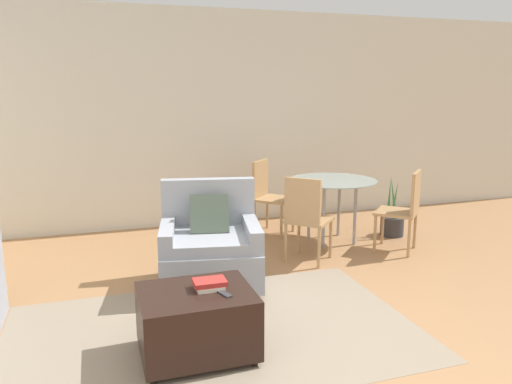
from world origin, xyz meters
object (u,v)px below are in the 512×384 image
(dining_chair_near_left, at_px, (306,214))
(dining_chair_far_left, at_px, (268,192))
(dining_chair_near_right, at_px, (405,206))
(book_stack, at_px, (210,284))
(ottoman, at_px, (197,320))
(dining_table, at_px, (332,188))
(potted_plant_small, at_px, (392,222))
(tv_remote_primary, at_px, (224,293))
(armchair, at_px, (210,247))

(dining_chair_near_left, relative_size, dining_chair_far_left, 1.00)
(dining_chair_near_right, bearing_deg, book_stack, -150.31)
(ottoman, relative_size, dining_table, 0.74)
(dining_table, distance_m, potted_plant_small, 0.95)
(book_stack, xyz_separation_m, potted_plant_small, (2.72, 2.00, -0.32))
(ottoman, relative_size, dining_chair_far_left, 0.83)
(ottoman, xyz_separation_m, tv_remote_primary, (0.16, -0.09, 0.21))
(armchair, relative_size, dining_chair_near_left, 1.12)
(ottoman, relative_size, tv_remote_primary, 4.88)
(armchair, distance_m, dining_chair_near_left, 1.10)
(tv_remote_primary, distance_m, dining_table, 2.81)
(ottoman, distance_m, book_stack, 0.26)
(tv_remote_primary, distance_m, potted_plant_small, 3.41)
(dining_table, bearing_deg, armchair, -152.58)
(dining_table, relative_size, potted_plant_small, 1.35)
(dining_table, bearing_deg, dining_chair_near_left, -135.00)
(ottoman, xyz_separation_m, potted_plant_small, (2.82, 2.02, -0.08))
(ottoman, xyz_separation_m, dining_chair_near_left, (1.42, 1.44, 0.27))
(ottoman, bearing_deg, armchair, 72.76)
(ottoman, bearing_deg, book_stack, 11.19)
(dining_table, xyz_separation_m, dining_chair_far_left, (-0.58, 0.58, -0.13))
(armchair, relative_size, dining_chair_far_left, 1.12)
(dining_chair_far_left, height_order, potted_plant_small, dining_chair_far_left)
(dining_table, bearing_deg, book_stack, -133.56)
(armchair, bearing_deg, potted_plant_small, 18.94)
(dining_chair_near_left, bearing_deg, ottoman, -134.61)
(dining_chair_far_left, relative_size, potted_plant_small, 1.20)
(armchair, distance_m, dining_table, 1.87)
(dining_chair_near_left, relative_size, potted_plant_small, 1.20)
(tv_remote_primary, bearing_deg, dining_chair_near_left, 50.69)
(tv_remote_primary, relative_size, dining_chair_near_right, 0.17)
(dining_chair_near_left, height_order, potted_plant_small, dining_chair_near_left)
(dining_chair_near_right, xyz_separation_m, potted_plant_small, (0.23, 0.58, -0.35))
(dining_table, bearing_deg, potted_plant_small, -0.50)
(dining_table, xyz_separation_m, dining_chair_near_right, (0.58, -0.58, -0.13))
(tv_remote_primary, bearing_deg, ottoman, 150.08)
(dining_table, relative_size, dining_chair_near_right, 1.13)
(armchair, height_order, dining_chair_far_left, armchair)
(book_stack, relative_size, tv_remote_primary, 1.43)
(book_stack, bearing_deg, dining_chair_near_left, 47.05)
(tv_remote_primary, height_order, dining_chair_far_left, dining_chair_far_left)
(ottoman, bearing_deg, dining_table, 45.28)
(tv_remote_primary, distance_m, dining_chair_near_left, 1.98)
(armchair, distance_m, book_stack, 1.19)
(armchair, xyz_separation_m, potted_plant_small, (2.46, 0.84, -0.19))
(dining_table, bearing_deg, ottoman, -134.72)
(ottoman, distance_m, dining_chair_near_right, 2.97)
(book_stack, bearing_deg, dining_chair_far_left, 62.96)
(book_stack, relative_size, dining_chair_near_left, 0.24)
(tv_remote_primary, height_order, potted_plant_small, potted_plant_small)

